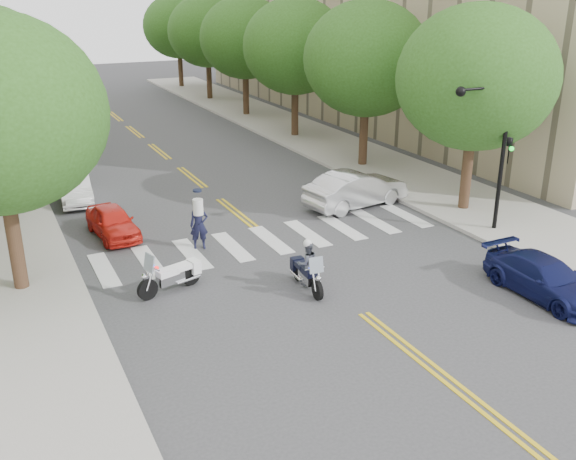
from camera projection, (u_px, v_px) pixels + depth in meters
ground at (363, 314)px, 18.70m from camera, size 140.00×140.00×0.00m
sidewalk_right at (305, 135)px, 41.05m from camera, size 5.00×60.00×0.15m
tree_r_0 at (476, 78)px, 25.39m from camera, size 6.40×6.40×8.45m
tree_r_1 at (367, 59)px, 32.11m from camera, size 6.40×6.40×8.45m
tree_r_2 at (295, 47)px, 38.82m from camera, size 6.40×6.40×8.45m
tree_r_3 at (245, 38)px, 45.54m from camera, size 6.40×6.40×8.45m
tree_r_4 at (207, 31)px, 52.26m from camera, size 6.40×6.40×8.45m
tree_r_5 at (178, 26)px, 58.98m from camera, size 6.40×6.40×8.45m
traffic_signal_pole at (495, 139)px, 23.49m from camera, size 2.82×0.42×6.00m
motorcycle_police at (307, 267)px, 20.01m from camera, size 0.73×2.08×1.69m
motorcycle_parked at (175, 275)px, 20.00m from camera, size 2.18×0.97×1.44m
officer_standing at (199, 225)px, 23.09m from camera, size 0.73×0.56×1.80m
convertible at (356, 189)px, 27.61m from camera, size 4.94×2.42×1.56m
sedan_blue at (544, 278)px, 19.58m from camera, size 1.73×4.15×1.20m
parked_car_a at (113, 222)px, 24.32m from camera, size 1.70×3.56×1.17m
parked_car_b at (75, 188)px, 28.26m from camera, size 1.57×3.81×1.23m
parked_car_c at (49, 162)px, 32.24m from camera, size 2.46×5.00×1.36m
parked_car_d at (50, 129)px, 40.25m from camera, size 1.80×4.13×1.18m
parked_car_e at (24, 116)px, 44.00m from camera, size 1.79×3.77×1.24m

